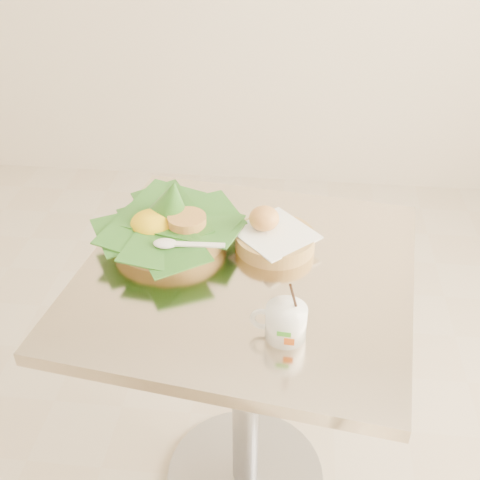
# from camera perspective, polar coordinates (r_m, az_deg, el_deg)

# --- Properties ---
(floor) EXTENTS (3.60, 3.60, 0.00)m
(floor) POSITION_cam_1_polar(r_m,az_deg,el_deg) (1.86, -5.94, -21.31)
(floor) COLOR beige
(floor) RESTS_ON ground
(cafe_table) EXTENTS (0.79, 0.79, 0.75)m
(cafe_table) POSITION_cam_1_polar(r_m,az_deg,el_deg) (1.44, 0.60, -9.78)
(cafe_table) COLOR gray
(cafe_table) RESTS_ON floor
(rice_basket) EXTENTS (0.33, 0.33, 0.16)m
(rice_basket) POSITION_cam_1_polar(r_m,az_deg,el_deg) (1.37, -6.77, 1.62)
(rice_basket) COLOR #AE8A4A
(rice_basket) RESTS_ON cafe_table
(bread_basket) EXTENTS (0.22, 0.22, 0.09)m
(bread_basket) POSITION_cam_1_polar(r_m,az_deg,el_deg) (1.35, 3.17, 0.35)
(bread_basket) COLOR #AE8A4A
(bread_basket) RESTS_ON cafe_table
(coffee_mug) EXTENTS (0.11, 0.08, 0.13)m
(coffee_mug) POSITION_cam_1_polar(r_m,az_deg,el_deg) (1.12, 4.27, -7.70)
(coffee_mug) COLOR white
(coffee_mug) RESTS_ON cafe_table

